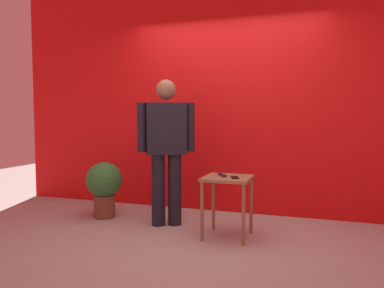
% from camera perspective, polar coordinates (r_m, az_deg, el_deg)
% --- Properties ---
extents(ground_plane, '(12.00, 12.00, 0.00)m').
position_cam_1_polar(ground_plane, '(3.88, -0.02, -14.59)').
color(ground_plane, '#9E9991').
extents(back_wall_red, '(6.09, 0.12, 3.06)m').
position_cam_1_polar(back_wall_red, '(5.03, 5.21, 7.35)').
color(back_wall_red, red).
rests_on(back_wall_red, ground_plane).
extents(standing_person, '(0.63, 0.40, 1.66)m').
position_cam_1_polar(standing_person, '(4.35, -3.85, -0.06)').
color(standing_person, black).
rests_on(standing_person, ground_plane).
extents(side_table, '(0.48, 0.48, 0.63)m').
position_cam_1_polar(side_table, '(3.97, 5.31, -6.48)').
color(side_table, olive).
rests_on(side_table, ground_plane).
extents(cell_phone, '(0.11, 0.16, 0.01)m').
position_cam_1_polar(cell_phone, '(3.88, 6.36, -4.96)').
color(cell_phone, black).
rests_on(cell_phone, side_table).
extents(tv_remote, '(0.13, 0.17, 0.02)m').
position_cam_1_polar(tv_remote, '(3.99, 4.52, -4.63)').
color(tv_remote, black).
rests_on(tv_remote, side_table).
extents(potted_plant, '(0.44, 0.44, 0.69)m').
position_cam_1_polar(potted_plant, '(4.85, -12.93, -5.92)').
color(potted_plant, brown).
rests_on(potted_plant, ground_plane).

